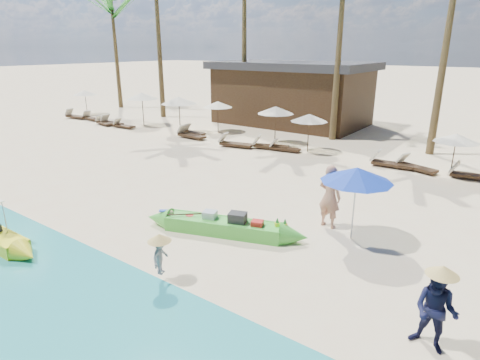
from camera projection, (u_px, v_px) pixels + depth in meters
The scene contains 29 objects.
ground at pixel (236, 244), 11.25m from camera, with size 240.00×240.00×0.00m, color beige.
wet_sand_strip at pixel (76, 346), 7.41m from camera, with size 240.00×4.50×0.01m, color tan.
green_canoe at pixel (223, 226), 11.86m from camera, with size 5.40×2.15×0.71m.
tourist at pixel (330, 196), 12.09m from camera, with size 0.72×0.47×1.97m, color #AF765E.
vendor_green at pixel (436, 311), 7.13m from camera, with size 0.78×0.61×1.60m, color black.
vendor_yellow at pixel (161, 256), 9.35m from camera, with size 0.58×0.34×0.90m, color gray.
blue_umbrella at pixel (357, 175), 11.00m from camera, with size 1.99×1.99×2.15m.
resort_parasol_0 at pixel (85, 93), 32.60m from camera, with size 1.88×1.88×1.94m.
lounger_0_left at pixel (75, 116), 30.99m from camera, with size 1.99×0.81×0.66m.
lounger_0_right at pixel (91, 118), 30.32m from camera, with size 1.82×0.78×0.60m.
resort_parasol_1 at pixel (142, 96), 27.77m from camera, with size 2.21×2.21×2.28m.
lounger_1_left at pixel (111, 122), 28.32m from camera, with size 1.95×0.64×0.66m.
lounger_1_right at pixel (104, 122), 28.43m from camera, with size 1.80×0.84×0.59m.
resort_parasol_2 at pixel (179, 100), 25.18m from camera, with size 2.24×2.24×2.31m.
lounger_2_left at pixel (123, 125), 27.37m from camera, with size 1.71×0.61×0.57m.
resort_parasol_3 at pixel (218, 104), 25.64m from camera, with size 1.91×1.91×1.97m.
lounger_3_left at pixel (193, 132), 25.24m from camera, with size 1.72×0.65×0.57m.
lounger_3_right at pixel (190, 135), 24.30m from camera, with size 1.99×0.67×0.67m.
resort_parasol_4 at pixel (276, 110), 22.38m from camera, with size 2.07×2.07×2.13m.
lounger_4_left at pixel (234, 143), 22.16m from camera, with size 2.03×0.99×0.66m.
lounger_4_right at pixel (269, 145), 21.69m from camera, with size 2.02×1.14×0.66m.
resort_parasol_5 at pixel (309, 118), 20.68m from camera, with size 1.93×1.93×1.99m.
lounger_5_left at pixel (283, 148), 21.26m from camera, with size 1.70×0.74×0.56m.
resort_parasol_6 at pixel (457, 138), 16.67m from camera, with size 1.80×1.80×1.85m.
lounger_6_left at pixel (389, 162), 18.44m from camera, with size 1.95×0.73×0.65m.
lounger_6_right at pixel (415, 166), 17.95m from camera, with size 1.89×1.11×0.61m.
lounger_7_left at pixel (470, 174), 16.77m from camera, with size 1.85×0.76×0.61m.
palm_0 at pixel (112, 12), 34.31m from camera, with size 2.08×2.08×9.90m.
pavilion_west at pixel (292, 93), 28.46m from camera, with size 10.80×6.60×4.30m.
Camera 1 is at (6.02, -8.12, 5.27)m, focal length 30.00 mm.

